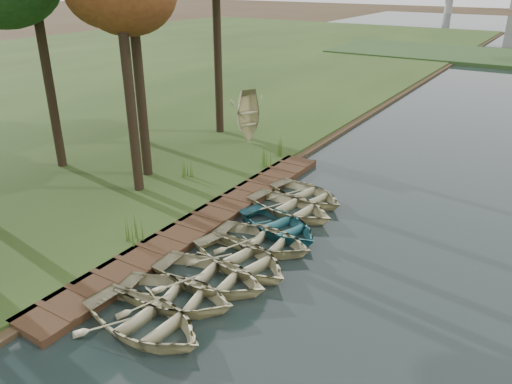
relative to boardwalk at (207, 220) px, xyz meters
The scene contains 15 objects.
ground 1.61m from the boardwalk, ahead, with size 300.00×300.00×0.00m, color #3D2F1D.
boardwalk is the anchor object (origin of this frame).
rowboat_0 6.52m from the boardwalk, 67.74° to the right, with size 2.80×3.92×0.81m, color tan.
rowboat_1 5.27m from the boardwalk, 62.58° to the right, with size 2.60×3.64×0.75m, color tan.
rowboat_2 4.28m from the boardwalk, 51.24° to the right, with size 2.72×3.81×0.79m, color tan.
rowboat_3 3.50m from the boardwalk, 33.91° to the right, with size 2.75×3.85×0.80m, color tan.
rowboat_4 2.90m from the boardwalk, 10.05° to the right, with size 2.62×3.67×0.76m, color tan.
rowboat_5 2.88m from the boardwalk, 16.12° to the left, with size 2.61×3.66×0.76m, color #28686F.
rowboat_6 3.37m from the boardwalk, 45.17° to the left, with size 2.74×3.83×0.79m, color tan.
rowboat_7 4.57m from the boardwalk, 59.35° to the left, with size 2.54×3.56×0.74m, color tan.
stored_rowboat 9.39m from the boardwalk, 113.34° to the left, with size 2.14×3.00×0.62m, color tan.
reeds_0 3.19m from the boardwalk, 108.73° to the right, with size 0.60×0.60×1.04m, color #3F661E.
reeds_1 4.39m from the boardwalk, 140.35° to the left, with size 0.60×0.60×0.97m, color #3F661E.
reeds_2 6.00m from the boardwalk, 99.65° to the left, with size 0.60×0.60×0.96m, color #3F661E.
reeds_3 7.75m from the boardwalk, 97.44° to the left, with size 0.60×0.60×1.11m, color #3F661E.
Camera 1 is at (9.29, -13.67, 8.98)m, focal length 35.00 mm.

